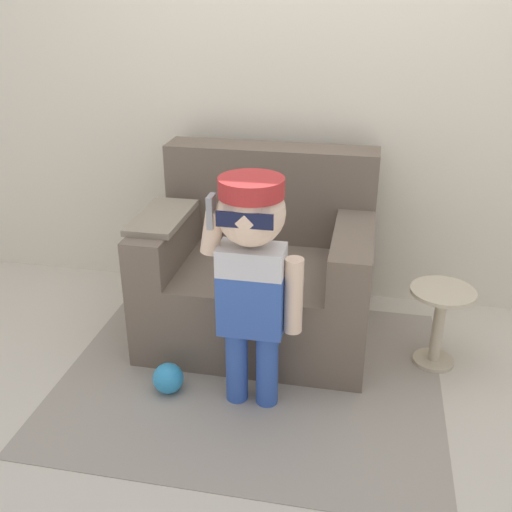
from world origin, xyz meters
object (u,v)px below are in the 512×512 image
at_px(armchair, 261,270).
at_px(person_child, 252,261).
at_px(side_table, 439,319).
at_px(toy_ball, 168,378).

height_order(armchair, person_child, person_child).
distance_m(side_table, toy_ball, 1.30).
relative_size(side_table, toy_ball, 2.86).
bearing_deg(person_child, side_table, 29.61).
distance_m(person_child, side_table, 1.03).
xyz_separation_m(armchair, toy_ball, (-0.30, -0.64, -0.27)).
relative_size(armchair, toy_ball, 8.06).
bearing_deg(toy_ball, person_child, 1.58).
bearing_deg(toy_ball, armchair, 64.38).
relative_size(armchair, person_child, 1.10).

